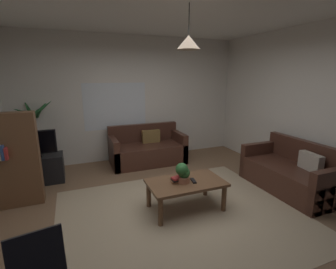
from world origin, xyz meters
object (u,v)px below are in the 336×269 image
object	(u,v)px
remote_on_table_0	(193,181)
tv_stand	(37,170)
couch_right_side	(291,174)
book_on_table_2	(177,178)
pendant_lamp	(189,42)
potted_palm_corner	(37,141)
book_on_table_0	(176,182)
couch_under_window	(147,150)
book_on_table_1	(176,180)
tv	(33,144)
coffee_table	(186,186)
potted_plant_on_table	(183,173)
bookshelf_corner	(12,160)

from	to	relation	value
remote_on_table_0	tv_stand	world-z (taller)	tv_stand
couch_right_side	tv_stand	xyz separation A→B (m)	(-4.02, 1.89, -0.03)
book_on_table_2	tv_stand	xyz separation A→B (m)	(-1.97, 1.78, -0.25)
tv_stand	pendant_lamp	bearing A→B (deg)	-40.44
potted_palm_corner	book_on_table_2	bearing A→B (deg)	-49.10
couch_right_side	book_on_table_0	size ratio (longest dim) A/B	12.01
couch_under_window	book_on_table_1	xyz separation A→B (m)	(-0.19, -2.06, 0.19)
couch_right_side	book_on_table_1	world-z (taller)	couch_right_side
tv	book_on_table_1	bearing A→B (deg)	-41.64
coffee_table	book_on_table_2	distance (m)	0.19
book_on_table_0	potted_palm_corner	xyz separation A→B (m)	(-1.95, 2.27, 0.22)
couch_right_side	potted_palm_corner	size ratio (longest dim) A/B	1.05
couch_under_window	couch_right_side	distance (m)	2.87
book_on_table_1	book_on_table_2	bearing A→B (deg)	-69.90
remote_on_table_0	couch_under_window	bearing A→B (deg)	101.62
book_on_table_0	tv_stand	xyz separation A→B (m)	(-1.96, 1.77, -0.19)
remote_on_table_0	potted_plant_on_table	xyz separation A→B (m)	(-0.15, 0.04, 0.13)
bookshelf_corner	pendant_lamp	world-z (taller)	pendant_lamp
tv_stand	bookshelf_corner	bearing A→B (deg)	-103.74
coffee_table	pendant_lamp	distance (m)	1.94
book_on_table_2	remote_on_table_0	xyz separation A→B (m)	(0.23, -0.05, -0.06)
remote_on_table_0	bookshelf_corner	distance (m)	2.63
book_on_table_1	bookshelf_corner	world-z (taller)	bookshelf_corner
coffee_table	book_on_table_0	size ratio (longest dim) A/B	8.30
couch_right_side	potted_plant_on_table	distance (m)	2.00
tv	couch_under_window	bearing A→B (deg)	8.09
couch_under_window	pendant_lamp	bearing A→B (deg)	-91.56
couch_under_window	potted_plant_on_table	distance (m)	2.11
bookshelf_corner	remote_on_table_0	bearing A→B (deg)	-24.20
remote_on_table_0	tv_stand	bearing A→B (deg)	150.72
pendant_lamp	couch_right_side	bearing A→B (deg)	-2.95
couch_under_window	potted_plant_on_table	size ratio (longest dim) A/B	5.59
book_on_table_1	bookshelf_corner	size ratio (longest dim) A/B	0.10
couch_under_window	potted_plant_on_table	xyz separation A→B (m)	(-0.11, -2.08, 0.30)
book_on_table_0	potted_plant_on_table	xyz separation A→B (m)	(0.10, -0.02, 0.13)
book_on_table_0	bookshelf_corner	world-z (taller)	bookshelf_corner
book_on_table_1	couch_under_window	bearing A→B (deg)	84.60
couch_right_side	coffee_table	xyz separation A→B (m)	(-1.92, 0.10, 0.09)
book_on_table_0	book_on_table_1	distance (m)	0.03
couch_under_window	tv	xyz separation A→B (m)	(-2.16, -0.31, 0.46)
potted_palm_corner	pendant_lamp	distance (m)	3.51
book_on_table_0	pendant_lamp	xyz separation A→B (m)	(0.15, -0.02, 1.86)
couch_right_side	bookshelf_corner	xyz separation A→B (m)	(-4.21, 1.13, 0.43)
coffee_table	book_on_table_2	bearing A→B (deg)	175.18
couch_right_side	coffee_table	size ratio (longest dim) A/B	1.45
coffee_table	tv	xyz separation A→B (m)	(-2.10, 1.77, 0.38)
potted_plant_on_table	pendant_lamp	world-z (taller)	pendant_lamp
couch_right_side	tv_stand	distance (m)	4.45
tv	bookshelf_corner	world-z (taller)	bookshelf_corner
book_on_table_0	remote_on_table_0	size ratio (longest dim) A/B	0.81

